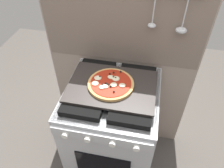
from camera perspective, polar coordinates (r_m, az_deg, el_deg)
ground_plane at (r=2.08m, az=0.00°, el=-18.90°), size 4.00×4.00×0.00m
kitchen_backsplash at (r=1.68m, az=2.36°, el=4.17°), size 1.10×0.09×1.55m
stove at (r=1.70m, az=-0.01°, el=-11.82°), size 0.60×0.64×0.90m
baking_tray at (r=1.35m, az=0.00°, el=-0.56°), size 0.54×0.38×0.02m
pizza_left at (r=1.34m, az=-0.33°, el=0.21°), size 0.28×0.28×0.03m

